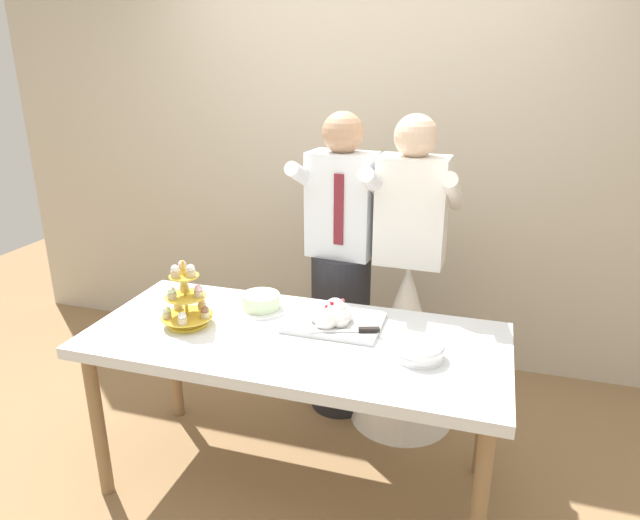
{
  "coord_description": "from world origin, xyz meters",
  "views": [
    {
      "loc": [
        0.75,
        -2.06,
        1.89
      ],
      "look_at": [
        0.07,
        0.15,
        1.07
      ],
      "focal_mm": 31.77,
      "sensor_mm": 36.0,
      "label": 1
    }
  ],
  "objects_px": {
    "plate_stack": "(419,350)",
    "person_groom": "(341,285)",
    "cupcake_stand": "(186,302)",
    "main_cake_tray": "(333,317)",
    "round_cake": "(261,303)",
    "dessert_table": "(295,350)",
    "person_bride": "(406,322)"
  },
  "relations": [
    {
      "from": "main_cake_tray",
      "to": "plate_stack",
      "type": "distance_m",
      "value": 0.45
    },
    {
      "from": "dessert_table",
      "to": "cupcake_stand",
      "type": "xyz_separation_m",
      "value": [
        -0.49,
        -0.05,
        0.19
      ]
    },
    {
      "from": "cupcake_stand",
      "to": "person_bride",
      "type": "bearing_deg",
      "value": 39.21
    },
    {
      "from": "cupcake_stand",
      "to": "main_cake_tray",
      "type": "height_order",
      "value": "cupcake_stand"
    },
    {
      "from": "round_cake",
      "to": "person_bride",
      "type": "relative_size",
      "value": 0.14
    },
    {
      "from": "cupcake_stand",
      "to": "round_cake",
      "type": "bearing_deg",
      "value": 45.05
    },
    {
      "from": "main_cake_tray",
      "to": "person_groom",
      "type": "bearing_deg",
      "value": 101.41
    },
    {
      "from": "round_cake",
      "to": "person_groom",
      "type": "height_order",
      "value": "person_groom"
    },
    {
      "from": "dessert_table",
      "to": "main_cake_tray",
      "type": "bearing_deg",
      "value": 47.43
    },
    {
      "from": "cupcake_stand",
      "to": "plate_stack",
      "type": "relative_size",
      "value": 1.52
    },
    {
      "from": "main_cake_tray",
      "to": "person_groom",
      "type": "relative_size",
      "value": 0.26
    },
    {
      "from": "round_cake",
      "to": "main_cake_tray",
      "type": "bearing_deg",
      "value": -9.07
    },
    {
      "from": "dessert_table",
      "to": "person_bride",
      "type": "relative_size",
      "value": 1.08
    },
    {
      "from": "dessert_table",
      "to": "main_cake_tray",
      "type": "relative_size",
      "value": 4.19
    },
    {
      "from": "main_cake_tray",
      "to": "plate_stack",
      "type": "bearing_deg",
      "value": -24.09
    },
    {
      "from": "main_cake_tray",
      "to": "person_groom",
      "type": "height_order",
      "value": "person_groom"
    },
    {
      "from": "round_cake",
      "to": "cupcake_stand",
      "type": "bearing_deg",
      "value": -134.95
    },
    {
      "from": "main_cake_tray",
      "to": "plate_stack",
      "type": "xyz_separation_m",
      "value": [
        0.41,
        -0.18,
        -0.01
      ]
    },
    {
      "from": "cupcake_stand",
      "to": "round_cake",
      "type": "relative_size",
      "value": 1.27
    },
    {
      "from": "main_cake_tray",
      "to": "round_cake",
      "type": "xyz_separation_m",
      "value": [
        -0.37,
        0.06,
        -0.0
      ]
    },
    {
      "from": "cupcake_stand",
      "to": "main_cake_tray",
      "type": "distance_m",
      "value": 0.65
    },
    {
      "from": "plate_stack",
      "to": "person_groom",
      "type": "relative_size",
      "value": 0.12
    },
    {
      "from": "dessert_table",
      "to": "main_cake_tray",
      "type": "height_order",
      "value": "main_cake_tray"
    },
    {
      "from": "plate_stack",
      "to": "round_cake",
      "type": "bearing_deg",
      "value": 162.79
    },
    {
      "from": "plate_stack",
      "to": "round_cake",
      "type": "xyz_separation_m",
      "value": [
        -0.78,
        0.24,
        0.0
      ]
    },
    {
      "from": "dessert_table",
      "to": "person_bride",
      "type": "height_order",
      "value": "person_bride"
    },
    {
      "from": "dessert_table",
      "to": "person_bride",
      "type": "xyz_separation_m",
      "value": [
        0.38,
        0.66,
        -0.12
      ]
    },
    {
      "from": "cupcake_stand",
      "to": "person_groom",
      "type": "distance_m",
      "value": 0.9
    },
    {
      "from": "dessert_table",
      "to": "person_groom",
      "type": "distance_m",
      "value": 0.69
    },
    {
      "from": "cupcake_stand",
      "to": "main_cake_tray",
      "type": "relative_size",
      "value": 0.71
    },
    {
      "from": "plate_stack",
      "to": "person_groom",
      "type": "bearing_deg",
      "value": 125.44
    },
    {
      "from": "main_cake_tray",
      "to": "plate_stack",
      "type": "height_order",
      "value": "main_cake_tray"
    }
  ]
}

